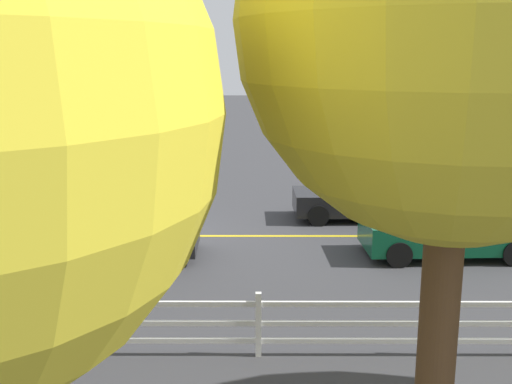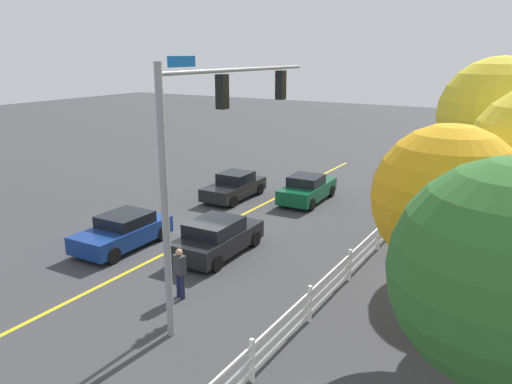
# 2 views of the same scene
# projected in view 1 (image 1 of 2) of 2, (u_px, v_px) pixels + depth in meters

# --- Properties ---
(ground_plane) EXTENTS (120.00, 120.00, 0.00)m
(ground_plane) POSITION_uv_depth(u_px,v_px,m) (153.00, 236.00, 17.56)
(ground_plane) COLOR #38383A
(lane_center_stripe) EXTENTS (28.00, 0.16, 0.01)m
(lane_center_stripe) POSITION_uv_depth(u_px,v_px,m) (293.00, 236.00, 17.55)
(lane_center_stripe) COLOR gold
(lane_center_stripe) RESTS_ON ground_plane
(car_0) EXTENTS (4.21, 2.02, 1.45)m
(car_0) POSITION_uv_depth(u_px,v_px,m) (113.00, 230.00, 15.64)
(car_0) COLOR black
(car_0) RESTS_ON ground_plane
(car_1) EXTENTS (4.27, 2.00, 1.44)m
(car_1) POSITION_uv_depth(u_px,v_px,m) (445.00, 230.00, 15.72)
(car_1) COLOR #0C4C2D
(car_1) RESTS_ON ground_plane
(car_2) EXTENTS (4.17, 1.89, 1.41)m
(car_2) POSITION_uv_depth(u_px,v_px,m) (362.00, 198.00, 19.27)
(car_2) COLOR black
(car_2) RESTS_ON ground_plane
(car_3) EXTENTS (4.16, 2.03, 1.37)m
(car_3) POSITION_uv_depth(u_px,v_px,m) (98.00, 198.00, 19.28)
(car_3) COLOR navy
(car_3) RESTS_ON ground_plane
(white_rail_fence) EXTENTS (26.10, 0.10, 1.15)m
(white_rail_fence) POSITION_uv_depth(u_px,v_px,m) (258.00, 323.00, 10.48)
(white_rail_fence) COLOR white
(white_rail_fence) RESTS_ON ground_plane
(tree_2) EXTENTS (4.38, 4.38, 7.57)m
(tree_2) POSITION_uv_depth(u_px,v_px,m) (459.00, 23.00, 5.95)
(tree_2) COLOR brown
(tree_2) RESTS_ON ground_plane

